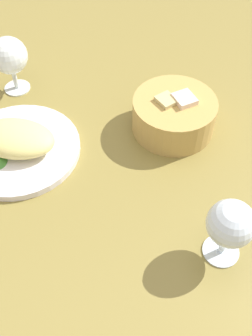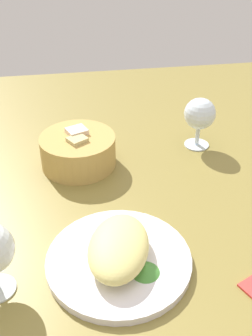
{
  "view_description": "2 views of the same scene",
  "coord_description": "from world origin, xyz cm",
  "px_view_note": "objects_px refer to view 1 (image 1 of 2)",
  "views": [
    {
      "loc": [
        0.94,
        -49.66,
        58.14
      ],
      "look_at": [
        3.91,
        -4.42,
        3.13
      ],
      "focal_mm": 43.13,
      "sensor_mm": 36.0,
      "label": 1
    },
    {
      "loc": [
        -62.72,
        9.84,
        50.72
      ],
      "look_at": [
        5.72,
        -1.02,
        3.65
      ],
      "focal_mm": 43.86,
      "sensor_mm": 36.0,
      "label": 2
    }
  ],
  "objects_px": {
    "plate": "(18,149)",
    "wine_glass_near": "(230,225)",
    "bread_basket": "(174,114)",
    "wine_glass_far": "(9,57)"
  },
  "relations": [
    {
      "from": "plate",
      "to": "wine_glass_near",
      "type": "bearing_deg",
      "value": -34.69
    },
    {
      "from": "plate",
      "to": "wine_glass_near",
      "type": "relative_size",
      "value": 1.97
    },
    {
      "from": "plate",
      "to": "wine_glass_far",
      "type": "height_order",
      "value": "wine_glass_far"
    },
    {
      "from": "bread_basket",
      "to": "plate",
      "type": "bearing_deg",
      "value": -171.5
    },
    {
      "from": "plate",
      "to": "wine_glass_far",
      "type": "distance_m",
      "value": 0.21
    },
    {
      "from": "plate",
      "to": "bread_basket",
      "type": "bearing_deg",
      "value": 8.5
    },
    {
      "from": "wine_glass_near",
      "to": "wine_glass_far",
      "type": "relative_size",
      "value": 0.96
    },
    {
      "from": "plate",
      "to": "bread_basket",
      "type": "xyz_separation_m",
      "value": [
        0.31,
        0.05,
        0.03
      ]
    },
    {
      "from": "wine_glass_near",
      "to": "wine_glass_far",
      "type": "xyz_separation_m",
      "value": [
        -0.37,
        0.43,
        0.0
      ]
    },
    {
      "from": "wine_glass_near",
      "to": "plate",
      "type": "bearing_deg",
      "value": 145.31
    }
  ]
}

